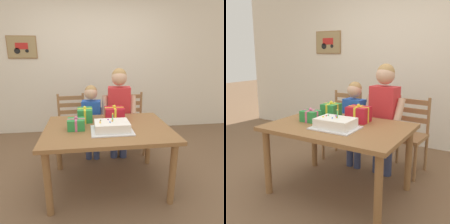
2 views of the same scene
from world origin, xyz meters
TOP-DOWN VIEW (x-y plane):
  - ground_plane at (0.00, 0.00)m, footprint 20.00×20.00m
  - back_wall at (-0.00, 1.89)m, footprint 6.40×0.11m
  - dining_table at (0.00, 0.00)m, footprint 1.38×0.98m
  - birthday_cake at (0.03, -0.12)m, footprint 0.44×0.34m
  - gift_box_red_large at (0.11, 0.23)m, footprint 0.23×0.19m
  - gift_box_beside_cake at (-0.25, 0.24)m, footprint 0.18×0.20m
  - gift_box_corner_small at (-0.34, -0.02)m, footprint 0.19×0.16m
  - chair_left at (-0.46, 0.88)m, footprint 0.45×0.45m
  - chair_right at (0.46, 0.88)m, footprint 0.45×0.45m
  - child_older at (0.23, 0.63)m, footprint 0.50×0.30m
  - child_younger at (-0.16, 0.63)m, footprint 0.41×0.25m

SIDE VIEW (x-z plane):
  - ground_plane at x=0.00m, z-range 0.00..0.00m
  - chair_left at x=-0.46m, z-range 0.01..0.93m
  - chair_right at x=0.46m, z-range 0.01..0.93m
  - dining_table at x=0.00m, z-range 0.27..1.00m
  - child_younger at x=-0.16m, z-range 0.12..1.22m
  - birthday_cake at x=0.03m, z-range 0.68..0.87m
  - gift_box_corner_small at x=-0.34m, z-range 0.71..0.86m
  - gift_box_beside_cake at x=-0.25m, z-range 0.71..0.90m
  - child_older at x=0.23m, z-range 0.14..1.47m
  - gift_box_red_large at x=0.11m, z-range 0.71..0.91m
  - back_wall at x=0.00m, z-range 0.00..2.60m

